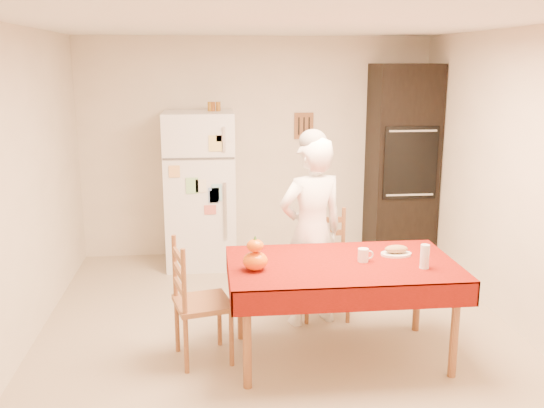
{
  "coord_description": "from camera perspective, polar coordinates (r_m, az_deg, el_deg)",
  "views": [
    {
      "loc": [
        -0.55,
        -4.67,
        2.22
      ],
      "look_at": [
        -0.03,
        0.2,
        1.07
      ],
      "focal_mm": 40.0,
      "sensor_mm": 36.0,
      "label": 1
    }
  ],
  "objects": [
    {
      "name": "dining_table",
      "position": [
        4.59,
        6.6,
        -6.3
      ],
      "size": [
        1.7,
        1.0,
        0.76
      ],
      "color": "brown",
      "rests_on": "floor"
    },
    {
      "name": "spice_jar_mid",
      "position": [
        6.62,
        -5.59,
        9.12
      ],
      "size": [
        0.05,
        0.05,
        0.1
      ],
      "primitive_type": "cylinder",
      "color": "brown",
      "rests_on": "refrigerator"
    },
    {
      "name": "bread_plate",
      "position": [
        4.79,
        11.6,
        -4.64
      ],
      "size": [
        0.24,
        0.24,
        0.02
      ],
      "primitive_type": "cylinder",
      "color": "white",
      "rests_on": "dining_table"
    },
    {
      "name": "oven_cabinet",
      "position": [
        7.04,
        12.1,
        3.81
      ],
      "size": [
        0.7,
        0.62,
        2.2
      ],
      "color": "black",
      "rests_on": "floor"
    },
    {
      "name": "chair_far",
      "position": [
        5.44,
        4.98,
        -5.17
      ],
      "size": [
        0.44,
        0.42,
        0.95
      ],
      "rotation": [
        0.0,
        0.0,
        -0.06
      ],
      "color": "brown",
      "rests_on": "floor"
    },
    {
      "name": "coffee_mug",
      "position": [
        4.59,
        8.58,
        -4.78
      ],
      "size": [
        0.08,
        0.08,
        0.1
      ],
      "primitive_type": "cylinder",
      "color": "white",
      "rests_on": "dining_table"
    },
    {
      "name": "pumpkin_upper",
      "position": [
        4.32,
        -1.59,
        -3.94
      ],
      "size": [
        0.12,
        0.12,
        0.09
      ],
      "primitive_type": "ellipsoid",
      "color": "#D35604",
      "rests_on": "pumpkin_lower"
    },
    {
      "name": "spice_jar_left",
      "position": [
        6.62,
        -5.87,
        9.12
      ],
      "size": [
        0.05,
        0.05,
        0.1
      ],
      "primitive_type": "cylinder",
      "color": "#94631B",
      "rests_on": "refrigerator"
    },
    {
      "name": "wine_glass",
      "position": [
        4.53,
        14.18,
        -4.81
      ],
      "size": [
        0.07,
        0.07,
        0.18
      ],
      "primitive_type": "cylinder",
      "color": "silver",
      "rests_on": "dining_table"
    },
    {
      "name": "room_shell",
      "position": [
        4.74,
        0.67,
        5.99
      ],
      "size": [
        4.02,
        4.52,
        2.51
      ],
      "color": "beige",
      "rests_on": "ground"
    },
    {
      "name": "bread_loaf",
      "position": [
        4.78,
        11.62,
        -4.17
      ],
      "size": [
        0.18,
        0.1,
        0.06
      ],
      "primitive_type": "ellipsoid",
      "color": "#AA8553",
      "rests_on": "bread_plate"
    },
    {
      "name": "chair_left",
      "position": [
        4.61,
        -7.33,
        -8.69
      ],
      "size": [
        0.48,
        0.5,
        0.95
      ],
      "rotation": [
        0.0,
        0.0,
        1.8
      ],
      "color": "brown",
      "rests_on": "floor"
    },
    {
      "name": "floor",
      "position": [
        5.2,
        0.62,
        -12.02
      ],
      "size": [
        4.5,
        4.5,
        0.0
      ],
      "primitive_type": "plane",
      "color": "tan",
      "rests_on": "ground"
    },
    {
      "name": "refrigerator",
      "position": [
        6.69,
        -6.77,
        1.35
      ],
      "size": [
        0.75,
        0.74,
        1.7
      ],
      "color": "white",
      "rests_on": "floor"
    },
    {
      "name": "spice_jar_right",
      "position": [
        6.62,
        -5.08,
        9.13
      ],
      "size": [
        0.05,
        0.05,
        0.1
      ],
      "primitive_type": "cylinder",
      "color": "#8F591A",
      "rests_on": "refrigerator"
    },
    {
      "name": "seated_woman",
      "position": [
        5.14,
        3.74,
        -2.67
      ],
      "size": [
        0.68,
        0.55,
        1.63
      ],
      "primitive_type": "imported",
      "rotation": [
        0.0,
        0.0,
        3.44
      ],
      "color": "white",
      "rests_on": "floor"
    },
    {
      "name": "pumpkin_lower",
      "position": [
        4.36,
        -1.58,
        -5.37
      ],
      "size": [
        0.18,
        0.18,
        0.14
      ],
      "primitive_type": "ellipsoid",
      "color": "#E03D05",
      "rests_on": "dining_table"
    }
  ]
}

